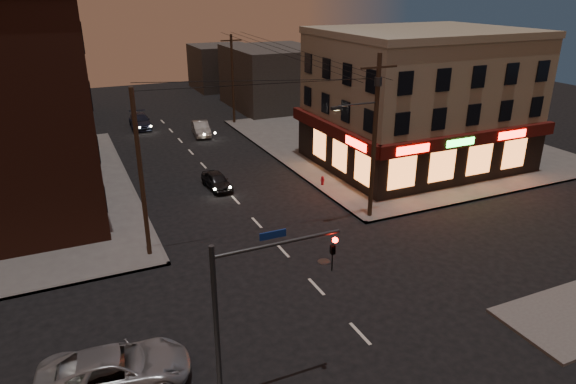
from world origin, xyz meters
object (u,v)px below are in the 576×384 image
suv_cross (116,370)px  sedan_mid (201,129)px  sedan_far (140,121)px  sedan_near (217,181)px  fire_hydrant (322,180)px

suv_cross → sedan_mid: (12.04, 31.89, -0.07)m
sedan_mid → sedan_far: bearing=139.7°
sedan_near → fire_hydrant: (7.10, -2.85, -0.09)m
sedan_mid → sedan_far: size_ratio=0.85×
sedan_near → sedan_mid: bearing=75.0°
suv_cross → sedan_near: size_ratio=1.52×
suv_cross → fire_hydrant: size_ratio=8.00×
sedan_far → fire_hydrant: (9.21, -22.66, -0.19)m
sedan_near → sedan_far: size_ratio=0.73×
sedan_far → fire_hydrant: sedan_far is taller
sedan_near → suv_cross: bearing=-121.6°
sedan_mid → fire_hydrant: 17.75m
fire_hydrant → suv_cross: bearing=-138.0°
suv_cross → fire_hydrant: 21.93m
suv_cross → sedan_far: (7.10, 37.32, -0.04)m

